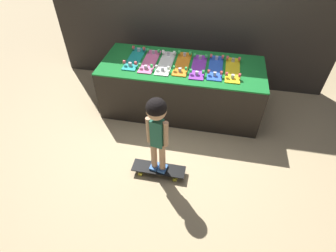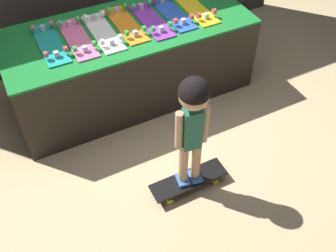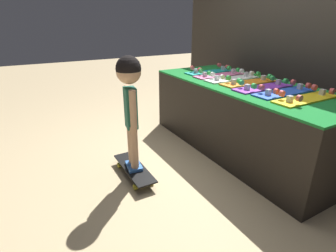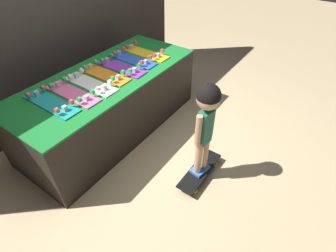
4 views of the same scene
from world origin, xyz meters
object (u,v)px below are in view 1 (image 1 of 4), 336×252
(skateboard_teal_on_rack, at_px, (135,58))
(child, at_px, (157,124))
(skateboard_blue_on_rack, at_px, (216,67))
(skateboard_purple_on_rack, at_px, (199,66))
(skateboard_orange_on_rack, at_px, (182,63))
(skateboard_pink_on_rack, at_px, (150,61))
(skateboard_white_on_rack, at_px, (166,63))
(skateboard_yellow_on_rack, at_px, (233,69))
(skateboard_on_floor, at_px, (159,169))

(skateboard_teal_on_rack, relative_size, child, 0.63)
(child, bearing_deg, skateboard_blue_on_rack, 77.46)
(skateboard_purple_on_rack, relative_size, skateboard_blue_on_rack, 1.00)
(skateboard_teal_on_rack, xyz_separation_m, skateboard_orange_on_rack, (0.69, -0.01, 0.00))
(skateboard_orange_on_rack, height_order, child, child)
(skateboard_teal_on_rack, relative_size, skateboard_pink_on_rack, 1.00)
(skateboard_teal_on_rack, relative_size, skateboard_white_on_rack, 1.00)
(skateboard_teal_on_rack, height_order, skateboard_yellow_on_rack, same)
(skateboard_teal_on_rack, xyz_separation_m, skateboard_on_floor, (0.64, -1.34, -0.72))
(skateboard_teal_on_rack, height_order, skateboard_purple_on_rack, same)
(skateboard_white_on_rack, height_order, skateboard_on_floor, skateboard_white_on_rack)
(skateboard_teal_on_rack, distance_m, skateboard_white_on_rack, 0.46)
(skateboard_teal_on_rack, relative_size, skateboard_orange_on_rack, 1.00)
(skateboard_yellow_on_rack, bearing_deg, child, -120.05)
(skateboard_pink_on_rack, height_order, skateboard_yellow_on_rack, same)
(skateboard_pink_on_rack, height_order, skateboard_orange_on_rack, same)
(skateboard_teal_on_rack, distance_m, skateboard_yellow_on_rack, 1.39)
(skateboard_orange_on_rack, relative_size, skateboard_blue_on_rack, 1.00)
(skateboard_teal_on_rack, height_order, skateboard_orange_on_rack, same)
(skateboard_yellow_on_rack, bearing_deg, skateboard_pink_on_rack, 179.55)
(skateboard_on_floor, bearing_deg, skateboard_yellow_on_rack, 59.95)
(skateboard_yellow_on_rack, bearing_deg, skateboard_purple_on_rack, -178.80)
(skateboard_orange_on_rack, relative_size, child, 0.63)
(skateboard_white_on_rack, bearing_deg, child, -82.47)
(skateboard_teal_on_rack, height_order, skateboard_pink_on_rack, same)
(child, bearing_deg, skateboard_white_on_rack, 106.61)
(skateboard_purple_on_rack, bearing_deg, skateboard_orange_on_rack, 170.35)
(skateboard_blue_on_rack, xyz_separation_m, skateboard_yellow_on_rack, (0.23, -0.01, 0.00))
(skateboard_orange_on_rack, relative_size, skateboard_purple_on_rack, 1.00)
(skateboard_purple_on_rack, xyz_separation_m, skateboard_yellow_on_rack, (0.46, 0.01, 0.00))
(skateboard_purple_on_rack, height_order, skateboard_yellow_on_rack, same)
(skateboard_yellow_on_rack, bearing_deg, skateboard_blue_on_rack, 176.49)
(skateboard_white_on_rack, bearing_deg, skateboard_purple_on_rack, -1.45)
(skateboard_yellow_on_rack, bearing_deg, skateboard_on_floor, -120.05)
(skateboard_purple_on_rack, height_order, skateboard_blue_on_rack, same)
(skateboard_orange_on_rack, xyz_separation_m, skateboard_blue_on_rack, (0.46, -0.02, 0.00))
(skateboard_white_on_rack, bearing_deg, skateboard_yellow_on_rack, -0.12)
(skateboard_teal_on_rack, bearing_deg, skateboard_white_on_rack, -4.85)
(skateboard_yellow_on_rack, bearing_deg, skateboard_orange_on_rack, 177.56)
(skateboard_white_on_rack, distance_m, skateboard_yellow_on_rack, 0.93)
(skateboard_purple_on_rack, distance_m, skateboard_on_floor, 1.51)
(skateboard_orange_on_rack, relative_size, skateboard_yellow_on_rack, 1.00)
(skateboard_pink_on_rack, bearing_deg, skateboard_orange_on_rack, 2.53)
(skateboard_white_on_rack, bearing_deg, skateboard_blue_on_rack, 1.01)
(skateboard_yellow_on_rack, bearing_deg, skateboard_white_on_rack, 179.88)
(skateboard_pink_on_rack, xyz_separation_m, skateboard_white_on_rack, (0.23, -0.01, 0.00))
(skateboard_white_on_rack, distance_m, skateboard_blue_on_rack, 0.70)
(skateboard_orange_on_rack, xyz_separation_m, child, (-0.06, -1.33, 0.04))
(skateboard_pink_on_rack, height_order, skateboard_white_on_rack, same)
(skateboard_orange_on_rack, xyz_separation_m, skateboard_yellow_on_rack, (0.69, -0.03, 0.00))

